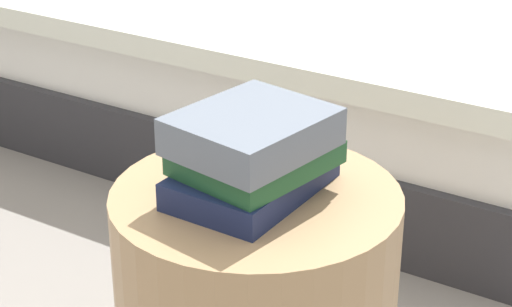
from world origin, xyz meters
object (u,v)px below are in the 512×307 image
book_navy (251,180)px  book_forest (254,157)px  bed (297,43)px  book_slate (251,131)px

book_navy → book_forest: size_ratio=1.16×
bed → book_navy: bearing=-153.0°
bed → book_slate: 1.63m
book_forest → book_slate: (-0.01, -0.00, 0.05)m
book_slate → bed: bearing=36.2°
book_forest → book_slate: size_ratio=1.00×
book_forest → book_slate: book_slate is taller
bed → book_slate: size_ratio=9.34×
bed → book_forest: bed is taller
book_slate → book_forest: bearing=22.8°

